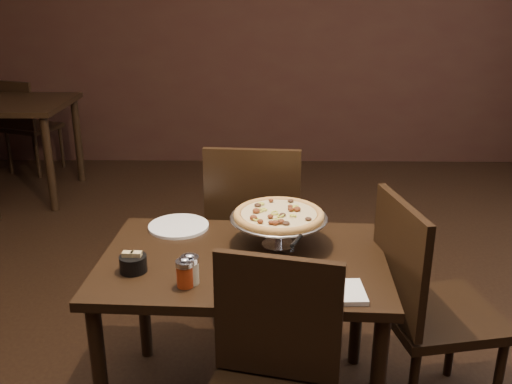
{
  "coord_description": "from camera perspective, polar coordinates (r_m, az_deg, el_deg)",
  "views": [
    {
      "loc": [
        0.05,
        -2.1,
        1.71
      ],
      "look_at": [
        0.02,
        -0.04,
        0.95
      ],
      "focal_mm": 40.0,
      "sensor_mm": 36.0,
      "label": 1
    }
  ],
  "objects": [
    {
      "name": "plate_near",
      "position": [
        2.02,
        1.28,
        -9.73
      ],
      "size": [
        0.23,
        0.23,
        0.01
      ],
      "primitive_type": "cylinder",
      "color": "white",
      "rests_on": "dining_table"
    },
    {
      "name": "pizza_stand",
      "position": [
        2.3,
        2.29,
        -2.35
      ],
      "size": [
        0.4,
        0.4,
        0.16
      ],
      "color": "#BCBCC3",
      "rests_on": "dining_table"
    },
    {
      "name": "room",
      "position": [
        2.15,
        1.14,
        11.94
      ],
      "size": [
        6.04,
        7.04,
        2.84
      ],
      "color": "black",
      "rests_on": "ground"
    },
    {
      "name": "napkin_stack",
      "position": [
        2.02,
        8.51,
        -9.87
      ],
      "size": [
        0.17,
        0.17,
        0.02
      ],
      "primitive_type": "cube",
      "rotation": [
        0.0,
        0.0,
        0.04
      ],
      "color": "white",
      "rests_on": "dining_table"
    },
    {
      "name": "bg_chair_far",
      "position": [
        5.78,
        -21.97,
        6.44
      ],
      "size": [
        0.54,
        0.54,
        0.89
      ],
      "rotation": [
        0.0,
        0.0,
        2.77
      ],
      "color": "black",
      "rests_on": "ground"
    },
    {
      "name": "dining_table",
      "position": [
        2.29,
        -1.28,
        -8.64
      ],
      "size": [
        1.15,
        0.79,
        0.7
      ],
      "rotation": [
        0.0,
        0.0,
        -0.05
      ],
      "color": "black",
      "rests_on": "ground"
    },
    {
      "name": "pepper_flake_shaker",
      "position": [
        2.04,
        -7.12,
        -8.02
      ],
      "size": [
        0.06,
        0.06,
        0.11
      ],
      "color": "maroon",
      "rests_on": "dining_table"
    },
    {
      "name": "packet_caddy",
      "position": [
        2.18,
        -12.19,
        -6.95
      ],
      "size": [
        0.1,
        0.1,
        0.08
      ],
      "rotation": [
        0.0,
        0.0,
        -0.08
      ],
      "color": "black",
      "rests_on": "dining_table"
    },
    {
      "name": "chair_far",
      "position": [
        2.92,
        -0.14,
        -3.48
      ],
      "size": [
        0.5,
        0.5,
        0.99
      ],
      "rotation": [
        0.0,
        0.0,
        3.06
      ],
      "color": "black",
      "rests_on": "ground"
    },
    {
      "name": "chair_side",
      "position": [
        2.4,
        16.47,
        -10.49
      ],
      "size": [
        0.52,
        0.52,
        0.95
      ],
      "rotation": [
        0.0,
        0.0,
        1.76
      ],
      "color": "black",
      "rests_on": "ground"
    },
    {
      "name": "serving_spatula",
      "position": [
        2.08,
        4.06,
        -4.96
      ],
      "size": [
        0.12,
        0.12,
        0.02
      ],
      "rotation": [
        0.0,
        0.0,
        -0.37
      ],
      "color": "#BCBCC3",
      "rests_on": "pizza_stand"
    },
    {
      "name": "plate_left",
      "position": [
        2.53,
        -7.74,
        -3.41
      ],
      "size": [
        0.26,
        0.26,
        0.01
      ],
      "primitive_type": "cylinder",
      "color": "white",
      "rests_on": "dining_table"
    },
    {
      "name": "parmesan_shaker",
      "position": [
        2.06,
        -6.62,
        -7.69
      ],
      "size": [
        0.07,
        0.07,
        0.12
      ],
      "color": "beige",
      "rests_on": "dining_table"
    }
  ]
}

